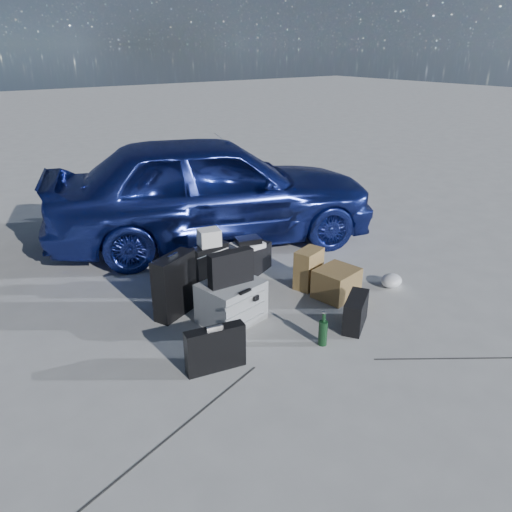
{
  "coord_description": "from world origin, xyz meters",
  "views": [
    {
      "loc": [
        -2.7,
        -3.06,
        2.51
      ],
      "look_at": [
        0.14,
        0.85,
        0.45
      ],
      "focal_mm": 35.0,
      "sensor_mm": 36.0,
      "label": 1
    }
  ],
  "objects": [
    {
      "name": "car",
      "position": [
        0.62,
        2.5,
        0.73
      ],
      "size": [
        4.63,
        3.09,
        1.46
      ],
      "primitive_type": "imported",
      "rotation": [
        0.0,
        0.0,
        1.22
      ],
      "color": "#253598",
      "rests_on": "ground"
    },
    {
      "name": "suitcase_left",
      "position": [
        -0.76,
        0.98,
        0.31
      ],
      "size": [
        0.51,
        0.35,
        0.63
      ],
      "primitive_type": "cube",
      "rotation": [
        0.0,
        0.0,
        0.41
      ],
      "color": "black",
      "rests_on": "ground"
    },
    {
      "name": "cardboard_box",
      "position": [
        0.81,
        0.3,
        0.16
      ],
      "size": [
        0.48,
        0.44,
        0.32
      ],
      "primitive_type": "cube",
      "rotation": [
        0.0,
        0.0,
        0.18
      ],
      "color": "olive",
      "rests_on": "ground"
    },
    {
      "name": "messenger_bag",
      "position": [
        0.52,
        -0.25,
        0.16
      ],
      "size": [
        0.46,
        0.38,
        0.31
      ],
      "primitive_type": "cube",
      "rotation": [
        0.0,
        0.0,
        0.58
      ],
      "color": "black",
      "rests_on": "ground"
    },
    {
      "name": "pelican_case",
      "position": [
        -0.38,
        0.54,
        0.2
      ],
      "size": [
        0.64,
        0.56,
        0.41
      ],
      "primitive_type": "cube",
      "rotation": [
        0.0,
        0.0,
        0.18
      ],
      "color": "#A9ADAF",
      "rests_on": "ground"
    },
    {
      "name": "ground",
      "position": [
        0.0,
        0.0,
        0.0
      ],
      "size": [
        60.0,
        60.0,
        0.0
      ],
      "primitive_type": "plane",
      "color": "#B9B8B4",
      "rests_on": "ground"
    },
    {
      "name": "flat_box_black",
      "position": [
        0.39,
        1.35,
        0.42
      ],
      "size": [
        0.32,
        0.26,
        0.06
      ],
      "primitive_type": "cube",
      "rotation": [
        0.0,
        0.0,
        -0.25
      ],
      "color": "black",
      "rests_on": "flat_box_white"
    },
    {
      "name": "kraft_bag",
      "position": [
        0.72,
        0.66,
        0.22
      ],
      "size": [
        0.37,
        0.29,
        0.44
      ],
      "primitive_type": "cube",
      "rotation": [
        0.0,
        0.0,
        0.3
      ],
      "color": "#A68048",
      "rests_on": "ground"
    },
    {
      "name": "green_bottle",
      "position": [
        0.05,
        -0.3,
        0.16
      ],
      "size": [
        0.09,
        0.09,
        0.32
      ],
      "primitive_type": "cylinder",
      "rotation": [
        0.0,
        0.0,
        -0.17
      ],
      "color": "#113318",
      "rests_on": "ground"
    },
    {
      "name": "laptop_bag",
      "position": [
        -0.39,
        0.52,
        0.57
      ],
      "size": [
        0.45,
        0.14,
        0.33
      ],
      "primitive_type": "cube",
      "rotation": [
        0.0,
        0.0,
        -0.08
      ],
      "color": "black",
      "rests_on": "pelican_case"
    },
    {
      "name": "plastic_bag",
      "position": [
        1.48,
        0.11,
        0.07
      ],
      "size": [
        0.31,
        0.29,
        0.14
      ],
      "primitive_type": "ellipsoid",
      "rotation": [
        0.0,
        0.0,
        0.29
      ],
      "color": "white",
      "rests_on": "ground"
    },
    {
      "name": "suitcase_right",
      "position": [
        -0.2,
        1.24,
        0.26
      ],
      "size": [
        0.46,
        0.23,
        0.52
      ],
      "primitive_type": "cube",
      "rotation": [
        0.0,
        0.0,
        0.16
      ],
      "color": "black",
      "rests_on": "ground"
    },
    {
      "name": "briefcase",
      "position": [
        -0.93,
        -0.05,
        0.2
      ],
      "size": [
        0.51,
        0.21,
        0.39
      ],
      "primitive_type": "cube",
      "rotation": [
        0.0,
        0.0,
        -0.2
      ],
      "color": "black",
      "rests_on": "ground"
    },
    {
      "name": "white_carton",
      "position": [
        -0.19,
        1.24,
        0.61
      ],
      "size": [
        0.26,
        0.22,
        0.18
      ],
      "primitive_type": "cube",
      "rotation": [
        0.0,
        0.0,
        -0.2
      ],
      "color": "white",
      "rests_on": "suitcase_right"
    },
    {
      "name": "flat_box_white",
      "position": [
        0.38,
        1.35,
        0.36
      ],
      "size": [
        0.36,
        0.27,
        0.06
      ],
      "primitive_type": "cube",
      "rotation": [
        0.0,
        0.0,
        0.02
      ],
      "color": "white",
      "rests_on": "duffel_bag"
    },
    {
      "name": "duffel_bag",
      "position": [
        0.37,
        1.33,
        0.16
      ],
      "size": [
        0.71,
        0.52,
        0.32
      ],
      "primitive_type": "cube",
      "rotation": [
        0.0,
        0.0,
        0.42
      ],
      "color": "black",
      "rests_on": "ground"
    }
  ]
}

